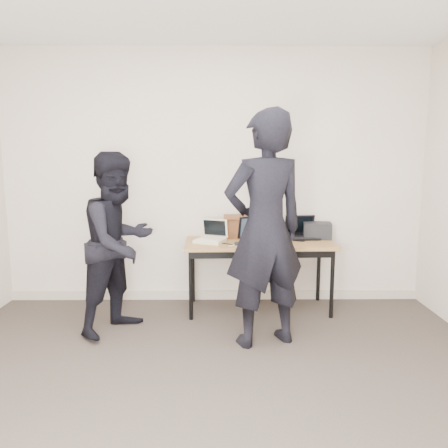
{
  "coord_description": "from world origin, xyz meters",
  "views": [
    {
      "loc": [
        0.06,
        -2.44,
        1.59
      ],
      "look_at": [
        0.1,
        1.6,
        0.95
      ],
      "focal_mm": 35.0,
      "sensor_mm": 36.0,
      "label": 1
    }
  ],
  "objects_px": {
    "leather_satchel": "(241,226)",
    "equipment_box": "(317,230)",
    "person_typist": "(265,230)",
    "laptop_beige": "(211,237)",
    "person_observer": "(119,243)",
    "laptop_right": "(302,233)",
    "desk": "(259,247)",
    "laptop_center": "(257,236)"
  },
  "relations": [
    {
      "from": "leather_satchel",
      "to": "equipment_box",
      "type": "distance_m",
      "value": 0.81
    },
    {
      "from": "leather_satchel",
      "to": "person_typist",
      "type": "height_order",
      "value": "person_typist"
    },
    {
      "from": "person_typist",
      "to": "laptop_beige",
      "type": "bearing_deg",
      "value": -80.91
    },
    {
      "from": "person_observer",
      "to": "laptop_right",
      "type": "bearing_deg",
      "value": -34.62
    },
    {
      "from": "laptop_right",
      "to": "person_observer",
      "type": "bearing_deg",
      "value": -163.84
    },
    {
      "from": "desk",
      "to": "leather_satchel",
      "type": "distance_m",
      "value": 0.34
    },
    {
      "from": "desk",
      "to": "person_observer",
      "type": "relative_size",
      "value": 0.93
    },
    {
      "from": "laptop_beige",
      "to": "laptop_right",
      "type": "height_order",
      "value": "laptop_right"
    },
    {
      "from": "laptop_center",
      "to": "equipment_box",
      "type": "distance_m",
      "value": 0.69
    },
    {
      "from": "laptop_right",
      "to": "person_observer",
      "type": "xyz_separation_m",
      "value": [
        -1.77,
        -0.71,
        0.04
      ]
    },
    {
      "from": "person_observer",
      "to": "person_typist",
      "type": "bearing_deg",
      "value": -69.43
    },
    {
      "from": "desk",
      "to": "laptop_center",
      "type": "xyz_separation_m",
      "value": [
        -0.02,
        -0.01,
        0.12
      ]
    },
    {
      "from": "laptop_center",
      "to": "leather_satchel",
      "type": "bearing_deg",
      "value": 105.77
    },
    {
      "from": "laptop_right",
      "to": "equipment_box",
      "type": "distance_m",
      "value": 0.17
    },
    {
      "from": "person_typist",
      "to": "laptop_right",
      "type": "bearing_deg",
      "value": -136.98
    },
    {
      "from": "desk",
      "to": "laptop_right",
      "type": "relative_size",
      "value": 4.36
    },
    {
      "from": "laptop_center",
      "to": "laptop_right",
      "type": "relative_size",
      "value": 1.17
    },
    {
      "from": "leather_satchel",
      "to": "person_typist",
      "type": "xyz_separation_m",
      "value": [
        0.15,
        -1.03,
        0.13
      ]
    },
    {
      "from": "leather_satchel",
      "to": "equipment_box",
      "type": "bearing_deg",
      "value": -2.69
    },
    {
      "from": "laptop_beige",
      "to": "laptop_center",
      "type": "xyz_separation_m",
      "value": [
        0.47,
        -0.01,
        0.01
      ]
    },
    {
      "from": "desk",
      "to": "laptop_beige",
      "type": "relative_size",
      "value": 4.21
    },
    {
      "from": "laptop_beige",
      "to": "person_typist",
      "type": "bearing_deg",
      "value": -38.01
    },
    {
      "from": "laptop_beige",
      "to": "equipment_box",
      "type": "bearing_deg",
      "value": 31.88
    },
    {
      "from": "laptop_center",
      "to": "leather_satchel",
      "type": "relative_size",
      "value": 1.13
    },
    {
      "from": "person_typist",
      "to": "equipment_box",
      "type": "bearing_deg",
      "value": -144.23
    },
    {
      "from": "desk",
      "to": "equipment_box",
      "type": "xyz_separation_m",
      "value": [
        0.63,
        0.19,
        0.14
      ]
    },
    {
      "from": "equipment_box",
      "to": "person_typist",
      "type": "bearing_deg",
      "value": -123.53
    },
    {
      "from": "laptop_center",
      "to": "person_typist",
      "type": "bearing_deg",
      "value": -107.66
    },
    {
      "from": "equipment_box",
      "to": "person_observer",
      "type": "height_order",
      "value": "person_observer"
    },
    {
      "from": "person_observer",
      "to": "equipment_box",
      "type": "bearing_deg",
      "value": -36.56
    },
    {
      "from": "equipment_box",
      "to": "person_typist",
      "type": "height_order",
      "value": "person_typist"
    },
    {
      "from": "person_observer",
      "to": "laptop_beige",
      "type": "bearing_deg",
      "value": -24.37
    },
    {
      "from": "desk",
      "to": "laptop_beige",
      "type": "distance_m",
      "value": 0.5
    },
    {
      "from": "desk",
      "to": "laptop_right",
      "type": "height_order",
      "value": "laptop_right"
    },
    {
      "from": "person_typist",
      "to": "person_observer",
      "type": "distance_m",
      "value": 1.32
    },
    {
      "from": "laptop_right",
      "to": "desk",
      "type": "bearing_deg",
      "value": -162.42
    },
    {
      "from": "laptop_beige",
      "to": "person_observer",
      "type": "bearing_deg",
      "value": -125.62
    },
    {
      "from": "equipment_box",
      "to": "person_typist",
      "type": "relative_size",
      "value": 0.15
    },
    {
      "from": "desk",
      "to": "person_observer",
      "type": "height_order",
      "value": "person_observer"
    },
    {
      "from": "leather_satchel",
      "to": "person_observer",
      "type": "xyz_separation_m",
      "value": [
        -1.13,
        -0.74,
        -0.04
      ]
    },
    {
      "from": "laptop_beige",
      "to": "person_typist",
      "type": "relative_size",
      "value": 0.18
    },
    {
      "from": "laptop_right",
      "to": "leather_satchel",
      "type": "xyz_separation_m",
      "value": [
        -0.65,
        0.03,
        0.07
      ]
    }
  ]
}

